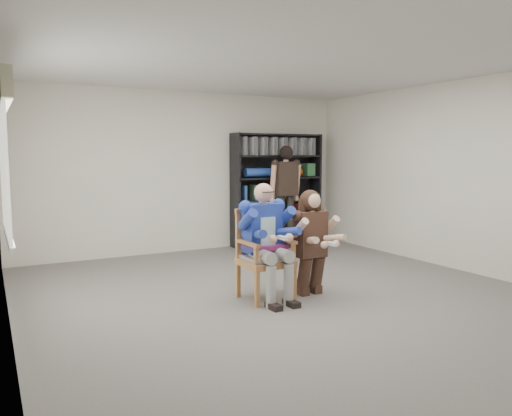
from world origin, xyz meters
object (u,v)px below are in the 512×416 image
bookshelf (277,190)px  standing_man (286,198)px  kneeling_woman (312,244)px  seated_man (266,241)px  armchair (266,255)px

bookshelf → standing_man: bookshelf is taller
kneeling_woman → bookshelf: size_ratio=0.61×
seated_man → standing_man: size_ratio=0.75×
seated_man → kneeling_woman: (0.58, -0.12, -0.06)m
kneeling_woman → standing_man: bearing=63.6°
seated_man → kneeling_woman: 0.60m
kneeling_woman → bookshelf: bookshelf is taller
bookshelf → seated_man: bearing=-122.8°
armchair → standing_man: 3.31m
armchair → standing_man: size_ratio=0.58×
armchair → standing_man: standing_man is taller
seated_man → standing_man: bearing=53.5°
armchair → kneeling_woman: size_ratio=0.84×
armchair → seated_man: size_ratio=0.77×
seated_man → armchair: bearing=-90.6°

